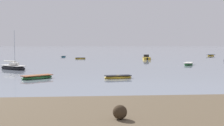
{
  "coord_description": "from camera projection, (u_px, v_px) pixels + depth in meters",
  "views": [
    {
      "loc": [
        16.65,
        -29.47,
        4.29
      ],
      "look_at": [
        21.58,
        29.14,
        0.44
      ],
      "focal_mm": 48.99,
      "sensor_mm": 36.0,
      "label": 1
    }
  ],
  "objects": [
    {
      "name": "tidal_rock_near",
      "position": [
        120.0,
        112.0,
        16.38
      ],
      "size": [
        0.78,
        0.78,
        0.78
      ],
      "primitive_type": "sphere",
      "color": "#372A1C",
      "rests_on": "mudflat_shore"
    },
    {
      "name": "rowboat_moored_0",
      "position": [
        37.0,
        77.0,
        36.75
      ],
      "size": [
        4.02,
        3.49,
        0.63
      ],
      "rotation": [
        0.0,
        0.0,
        0.64
      ],
      "color": "#23602D",
      "rests_on": "ground"
    },
    {
      "name": "rowboat_moored_1",
      "position": [
        64.0,
        57.0,
        93.77
      ],
      "size": [
        1.67,
        3.09,
        0.46
      ],
      "rotation": [
        0.0,
        0.0,
        4.47
      ],
      "color": "#197084",
      "rests_on": "ground"
    },
    {
      "name": "rowboat_moored_3",
      "position": [
        80.0,
        58.0,
        83.2
      ],
      "size": [
        2.94,
        1.06,
        0.46
      ],
      "rotation": [
        0.0,
        0.0,
        3.12
      ],
      "color": "gold",
      "rests_on": "ground"
    },
    {
      "name": "rowboat_moored_4",
      "position": [
        189.0,
        64.0,
        59.84
      ],
      "size": [
        3.32,
        4.47,
        0.68
      ],
      "rotation": [
        0.0,
        0.0,
        1.08
      ],
      "color": "#23602D",
      "rests_on": "ground"
    },
    {
      "name": "rowboat_moored_6",
      "position": [
        211.0,
        55.0,
        100.96
      ],
      "size": [
        4.28,
        4.62,
        0.74
      ],
      "rotation": [
        0.0,
        0.0,
        4.01
      ],
      "color": "gold",
      "rests_on": "ground"
    },
    {
      "name": "sailboat_moored_1",
      "position": [
        13.0,
        68.0,
        49.87
      ],
      "size": [
        5.67,
        5.33,
        6.66
      ],
      "rotation": [
        0.0,
        0.0,
        5.55
      ],
      "color": "black",
      "rests_on": "ground"
    },
    {
      "name": "rowboat_moored_7",
      "position": [
        118.0,
        77.0,
        37.08
      ],
      "size": [
        3.61,
        1.76,
        0.55
      ],
      "rotation": [
        0.0,
        0.0,
        0.17
      ],
      "color": "gold",
      "rests_on": "ground"
    },
    {
      "name": "motorboat_moored_3",
      "position": [
        146.0,
        58.0,
        80.27
      ],
      "size": [
        2.2,
        5.09,
        1.88
      ],
      "rotation": [
        0.0,
        0.0,
        1.47
      ],
      "color": "gold",
      "rests_on": "ground"
    }
  ]
}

